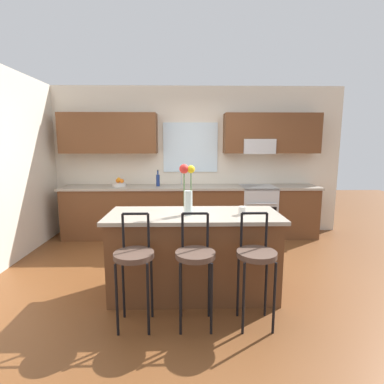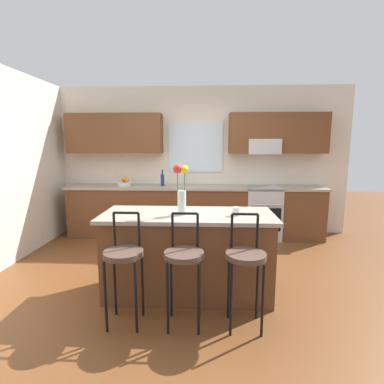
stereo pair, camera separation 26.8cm
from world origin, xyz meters
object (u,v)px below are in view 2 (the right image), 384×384
Objects in this scene: fruit_bowl_oranges at (125,183)px; bottle_olive_oil at (162,180)px; kitchen_island at (188,254)px; mug_ceramic at (236,211)px; bar_stool_near at (124,258)px; bar_stool_middle at (184,260)px; flower_vase at (181,189)px; oven_range at (262,212)px; bar_stool_far at (246,261)px.

fruit_bowl_oranges is 0.69m from bottle_olive_oil.
kitchen_island is 0.72m from mug_ceramic.
bar_stool_middle is (0.55, 0.00, 0.00)m from bar_stool_near.
flower_vase is 2.49m from fruit_bowl_oranges.
flower_vase is at bearing -120.74° from oven_range.
fruit_bowl_oranges is at bearing 129.38° from mug_ceramic.
flower_vase is (-0.07, 0.53, 0.56)m from bar_stool_middle.
bottle_olive_oil is at bearing 179.21° from oven_range.
flower_vase is at bearing 139.62° from bar_stool_far.
oven_range is 2.53m from fruit_bowl_oranges.
mug_ceramic is 0.37× the size of fruit_bowl_oranges.
flower_vase is 1.86× the size of bottle_olive_oil.
mug_ceramic is (0.51, 0.52, 0.33)m from bar_stool_middle.
fruit_bowl_oranges is (-1.28, 2.11, 0.51)m from kitchen_island.
mug_ceramic is (0.51, -0.07, 0.50)m from kitchen_island.
bottle_olive_oil is (0.69, -0.00, 0.06)m from fruit_bowl_oranges.
kitchen_island is 3.46× the size of flower_vase.
bar_stool_far is at bearing -85.64° from mug_ceramic.
kitchen_island is 2.25m from bottle_olive_oil.
bar_stool_far is at bearing -40.38° from flower_vase.
fruit_bowl_oranges reaches higher than mug_ceramic.
bar_stool_far reaches higher than oven_range.
bar_stool_middle reaches higher than kitchen_island.
bar_stool_near is 0.91m from flower_vase.
bar_stool_near and bar_stool_middle have the same top height.
bar_stool_near is 1.94× the size of flower_vase.
bar_stool_near is 2.72m from bottle_olive_oil.
kitchen_island is 1.79× the size of bar_stool_middle.
oven_range and kitchen_island have the same top height.
fruit_bowl_oranges is (-1.79, 2.18, 0.00)m from mug_ceramic.
flower_vase is at bearing -76.55° from bottle_olive_oil.
flower_vase is at bearing 97.36° from bar_stool_middle.
bar_stool_near is 2.81m from fruit_bowl_oranges.
flower_vase is 2.24× the size of fruit_bowl_oranges.
kitchen_island is at bearing -120.12° from oven_range.
kitchen_island is 0.82m from bar_stool_far.
flower_vase reaches higher than mug_ceramic.
fruit_bowl_oranges is (-1.83, 2.69, 0.33)m from bar_stool_far.
bar_stool_near is at bearing -123.36° from oven_range.
fruit_bowl_oranges is at bearing 179.32° from oven_range.
kitchen_island is at bearing -74.43° from bottle_olive_oil.
flower_vase is (0.48, 0.53, 0.56)m from bar_stool_near.
bottle_olive_oil is at bearing 90.75° from bar_stool_near.
kitchen_island is 20.67× the size of mug_ceramic.
bar_stool_near is 1.00× the size of bar_stool_middle.
bar_stool_middle is 4.34× the size of fruit_bowl_oranges.
oven_range is 10.22× the size of mug_ceramic.
fruit_bowl_oranges is at bearing 121.23° from kitchen_island.
mug_ceramic is (1.06, 0.52, 0.33)m from bar_stool_near.
kitchen_island is at bearing -58.77° from fruit_bowl_oranges.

